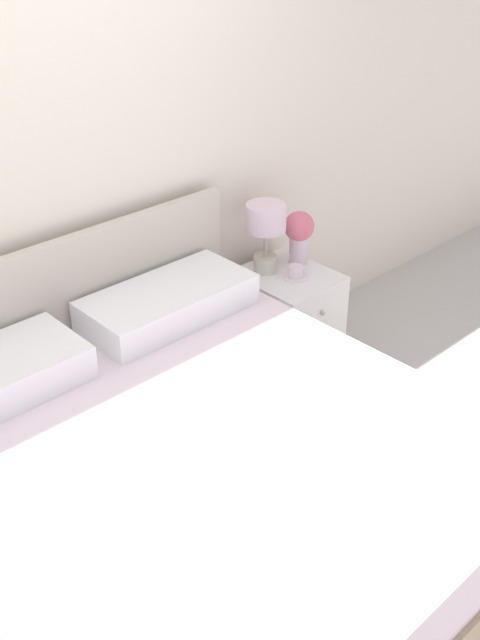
% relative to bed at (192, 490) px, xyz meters
% --- Properties ---
extents(ground_plane, '(12.00, 12.00, 0.00)m').
position_rel_bed_xyz_m(ground_plane, '(0.00, 0.91, -0.32)').
color(ground_plane, '#BCB7B2').
extents(wall_back, '(8.00, 0.06, 2.60)m').
position_rel_bed_xyz_m(wall_back, '(0.00, 0.98, 0.98)').
color(wall_back, silver).
rests_on(wall_back, ground_plane).
extents(bed, '(1.83, 1.94, 1.01)m').
position_rel_bed_xyz_m(bed, '(0.00, 0.00, 0.00)').
color(bed, tan).
rests_on(bed, ground_plane).
extents(nightstand, '(0.41, 0.49, 0.55)m').
position_rel_bed_xyz_m(nightstand, '(1.18, 0.65, -0.05)').
color(nightstand, white).
rests_on(nightstand, ground_plane).
extents(table_lamp, '(0.20, 0.20, 0.36)m').
position_rel_bed_xyz_m(table_lamp, '(1.12, 0.76, 0.47)').
color(table_lamp, beige).
rests_on(table_lamp, nightstand).
extents(flower_vase, '(0.15, 0.15, 0.28)m').
position_rel_bed_xyz_m(flower_vase, '(1.32, 0.71, 0.40)').
color(flower_vase, silver).
rests_on(flower_vase, nightstand).
extents(teacup, '(0.13, 0.13, 0.06)m').
position_rel_bed_xyz_m(teacup, '(1.19, 0.61, 0.25)').
color(teacup, white).
rests_on(teacup, nightstand).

